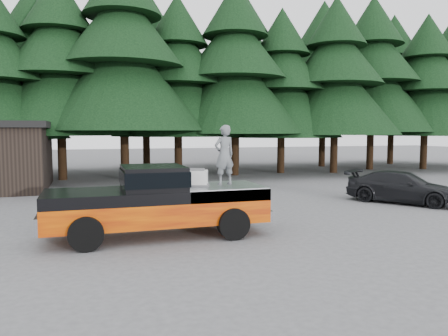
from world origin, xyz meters
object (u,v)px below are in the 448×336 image
object	(u,v)px
pickup_truck	(157,212)
parked_car	(402,187)
air_compressor	(196,179)
man_on_bed	(224,155)

from	to	relation	value
pickup_truck	parked_car	distance (m)	10.49
air_compressor	man_on_bed	bearing A→B (deg)	31.75
air_compressor	pickup_truck	bearing A→B (deg)	-160.34
pickup_truck	air_compressor	size ratio (longest dim) A/B	9.84
pickup_truck	air_compressor	world-z (taller)	air_compressor
air_compressor	parked_car	xyz separation A→B (m)	(9.08, 2.58, -0.91)
pickup_truck	air_compressor	xyz separation A→B (m)	(1.09, -0.01, 0.87)
air_compressor	man_on_bed	world-z (taller)	man_on_bed
pickup_truck	man_on_bed	size ratio (longest dim) A/B	3.54
pickup_truck	air_compressor	distance (m)	1.40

